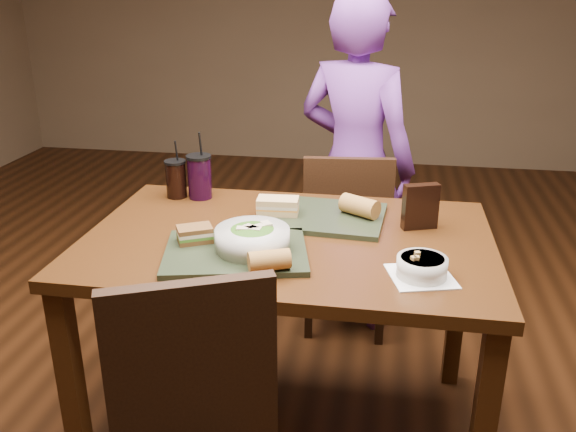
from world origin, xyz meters
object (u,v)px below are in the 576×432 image
object	(u,v)px
sandwich_far	(278,206)
cup_berry	(200,176)
soup_bowl	(422,267)
cup_cola	(176,179)
sandwich_near	(195,234)
chair_far	(348,236)
tray_far	(322,216)
chip_bag	(420,207)
salad_bowl	(252,237)
dining_table	(288,262)
baguette_far	(360,206)
tray_near	(236,252)
baguette_near	(269,260)
diner	(356,165)

from	to	relation	value
sandwich_far	cup_berry	bearing A→B (deg)	153.50
soup_bowl	cup_cola	size ratio (longest dim) A/B	0.95
sandwich_near	chair_far	bearing A→B (deg)	62.53
tray_far	sandwich_far	xyz separation A→B (m)	(-0.15, -0.02, 0.04)
cup_berry	chip_bag	size ratio (longest dim) A/B	1.67
sandwich_near	cup_cola	distance (m)	0.48
salad_bowl	cup_cola	bearing A→B (deg)	130.82
dining_table	sandwich_far	bearing A→B (deg)	111.99
sandwich_far	baguette_far	size ratio (longest dim) A/B	1.10
tray_far	sandwich_far	size ratio (longest dim) A/B	2.91
sandwich_far	chip_bag	bearing A→B (deg)	-1.11
tray_near	baguette_near	size ratio (longest dim) A/B	3.65
dining_table	chip_bag	xyz separation A→B (m)	(0.42, 0.14, 0.17)
diner	tray_far	xyz separation A→B (m)	(-0.07, -0.66, 0.01)
dining_table	tray_far	distance (m)	0.22
dining_table	baguette_far	xyz separation A→B (m)	(0.22, 0.18, 0.14)
soup_bowl	cup_cola	distance (m)	1.03
salad_bowl	cup_berry	distance (m)	0.56
tray_far	baguette_far	distance (m)	0.13
chair_far	tray_far	xyz separation A→B (m)	(-0.06, -0.51, 0.29)
soup_bowl	salad_bowl	bearing A→B (deg)	172.24
tray_near	soup_bowl	xyz separation A→B (m)	(0.54, -0.05, 0.02)
diner	cup_cola	size ratio (longest dim) A/B	6.83
sandwich_near	baguette_far	size ratio (longest dim) A/B	0.95
chair_far	salad_bowl	size ratio (longest dim) A/B	3.84
chair_far	soup_bowl	size ratio (longest dim) A/B	4.07
soup_bowl	baguette_far	world-z (taller)	baguette_far
tray_near	salad_bowl	world-z (taller)	salad_bowl
diner	chair_far	bearing A→B (deg)	108.01
tray_far	cup_cola	size ratio (longest dim) A/B	1.91
chair_far	diner	xyz separation A→B (m)	(0.01, 0.16, 0.28)
soup_bowl	chip_bag	distance (m)	0.36
chair_far	baguette_far	xyz separation A→B (m)	(0.07, -0.50, 0.33)
salad_bowl	sandwich_far	distance (m)	0.30
tray_near	soup_bowl	bearing A→B (deg)	-5.71
chip_bag	chair_far	bearing A→B (deg)	95.61
sandwich_far	cup_berry	xyz separation A→B (m)	(-0.33, 0.16, 0.04)
tray_far	baguette_near	world-z (taller)	baguette_near
tray_far	cup_berry	bearing A→B (deg)	163.48
sandwich_near	baguette_near	distance (m)	0.30
tray_near	chip_bag	xyz separation A→B (m)	(0.55, 0.31, 0.07)
chip_bag	cup_cola	bearing A→B (deg)	149.02
salad_bowl	sandwich_near	xyz separation A→B (m)	(-0.19, 0.03, -0.01)
tray_far	chip_bag	size ratio (longest dim) A/B	2.76
baguette_far	cup_berry	distance (m)	0.62
baguette_near	cup_cola	world-z (taller)	cup_cola
soup_bowl	diner	bearing A→B (deg)	103.22
dining_table	chair_far	size ratio (longest dim) A/B	1.52
dining_table	tray_far	size ratio (longest dim) A/B	3.10
chair_far	baguette_near	world-z (taller)	chair_far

